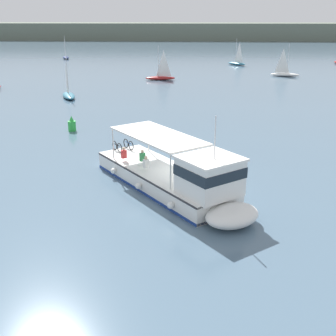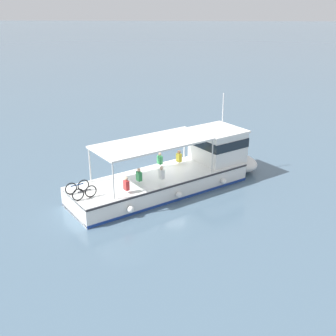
% 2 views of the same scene
% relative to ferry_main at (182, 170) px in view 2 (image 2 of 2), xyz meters
% --- Properties ---
extents(ground_plane, '(400.00, 400.00, 0.00)m').
position_rel_ferry_main_xyz_m(ground_plane, '(0.61, 1.03, -1.02)').
color(ground_plane, slate).
extents(ferry_main, '(10.27, 11.92, 5.32)m').
position_rel_ferry_main_xyz_m(ferry_main, '(0.00, 0.00, 0.00)').
color(ferry_main, white).
rests_on(ferry_main, ground).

